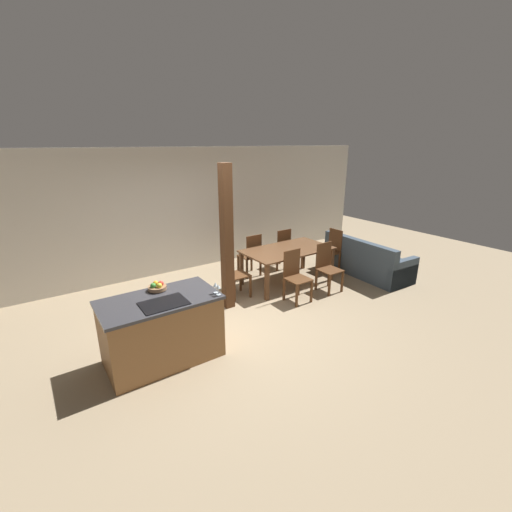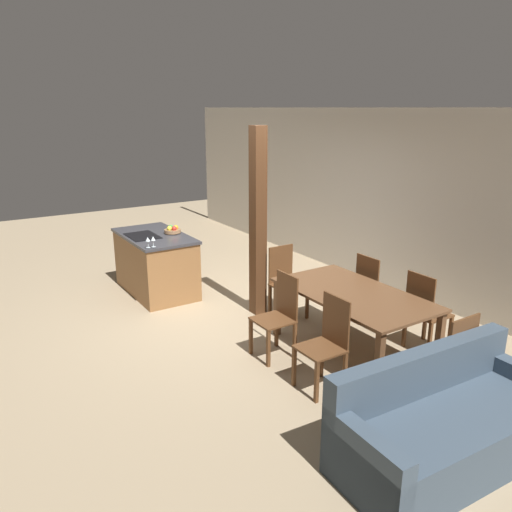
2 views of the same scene
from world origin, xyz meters
name	(u,v)px [view 1 (image 1 of 2)]	position (x,y,z in m)	size (l,w,h in m)	color
ground_plane	(233,320)	(0.00, 0.00, 0.00)	(16.00, 16.00, 0.00)	#9E896B
wall_back	(166,213)	(0.00, 2.75, 1.35)	(11.20, 0.08, 2.70)	silver
kitchen_island	(162,329)	(-1.30, -0.37, 0.45)	(1.49, 0.83, 0.90)	olive
fruit_bowl	(157,287)	(-1.23, -0.11, 0.95)	(0.25, 0.25, 0.11)	#99704C
wine_glass_near	(218,287)	(-0.63, -0.72, 1.01)	(0.06, 0.06, 0.15)	silver
wine_glass_middle	(215,285)	(-0.63, -0.65, 1.01)	(0.06, 0.06, 0.15)	silver
dining_table	(288,253)	(1.76, 0.75, 0.64)	(1.81, 1.01, 0.73)	brown
dining_chair_near_left	(295,275)	(1.35, 0.02, 0.49)	(0.40, 0.40, 0.94)	brown
dining_chair_near_right	(327,266)	(2.16, 0.02, 0.49)	(0.40, 0.40, 0.94)	brown
dining_chair_far_left	(251,255)	(1.35, 1.47, 0.49)	(0.40, 0.40, 0.94)	brown
dining_chair_far_right	(281,248)	(2.16, 1.47, 0.49)	(0.40, 0.40, 0.94)	brown
dining_chair_head_end	(234,273)	(0.47, 0.75, 0.49)	(0.40, 0.40, 0.94)	brown
dining_chair_foot_end	(331,250)	(3.04, 0.75, 0.49)	(0.40, 0.40, 0.94)	brown
couch	(366,262)	(3.50, 0.13, 0.28)	(0.90, 1.95, 0.83)	#3D4C5B
timber_post	(227,239)	(0.20, 0.49, 1.24)	(0.17, 0.17, 2.49)	#4C2D19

